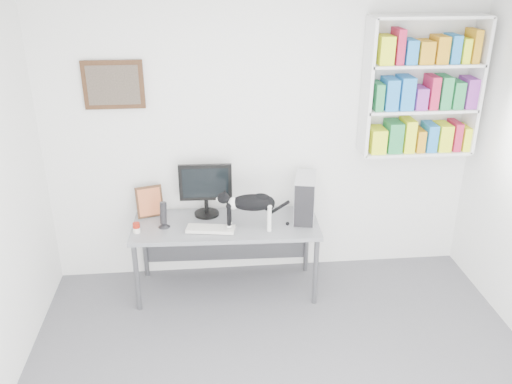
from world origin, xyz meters
TOP-DOWN VIEW (x-y plane):
  - room at (0.00, 0.00)m, footprint 4.01×4.01m
  - bookshelf at (1.40, 1.85)m, footprint 1.03×0.28m
  - wall_art at (-1.30, 1.97)m, footprint 0.52×0.04m
  - desk at (-0.38, 1.62)m, footprint 1.70×0.71m
  - monitor at (-0.55, 1.81)m, footprint 0.49×0.24m
  - keyboard at (-0.52, 1.49)m, footprint 0.44×0.23m
  - pc_tower at (0.35, 1.67)m, footprint 0.26×0.43m
  - speaker at (-0.93, 1.60)m, footprint 0.13×0.13m
  - leaning_print at (-1.07, 1.84)m, footprint 0.26×0.16m
  - soup_can at (-1.16, 1.52)m, footprint 0.07×0.07m
  - cat at (-0.16, 1.48)m, footprint 0.58×0.21m

SIDE VIEW (x-z plane):
  - desk at x=-0.38m, z-range 0.00..0.70m
  - keyboard at x=-0.52m, z-range 0.70..0.73m
  - soup_can at x=-1.16m, z-range 0.70..0.79m
  - speaker at x=-0.93m, z-range 0.70..0.95m
  - leaning_print at x=-1.07m, z-range 0.70..1.00m
  - cat at x=-0.16m, z-range 0.70..1.05m
  - pc_tower at x=0.35m, z-range 0.70..1.10m
  - monitor at x=-0.55m, z-range 0.70..1.21m
  - room at x=0.00m, z-range 0.00..2.70m
  - bookshelf at x=1.40m, z-range 1.23..2.47m
  - wall_art at x=-1.30m, z-range 1.69..2.11m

